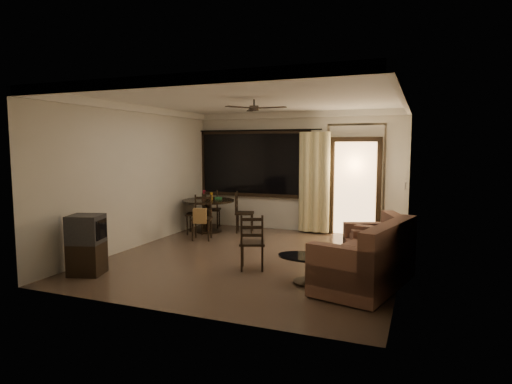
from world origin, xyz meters
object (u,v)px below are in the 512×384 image
at_px(dining_chair_south, 202,226).
at_px(side_chair, 252,253).
at_px(dining_chair_north, 211,216).
at_px(sofa, 369,262).
at_px(dining_chair_west, 197,221).
at_px(dining_chair_east, 244,220).
at_px(tv_cabinet, 87,245).
at_px(dining_table, 208,207).
at_px(armchair, 377,245).
at_px(coffee_table, 309,265).

bearing_deg(dining_chair_south, side_chair, -60.69).
distance_m(dining_chair_north, side_chair, 3.76).
bearing_deg(dining_chair_north, sofa, 123.74).
xyz_separation_m(dining_chair_west, side_chair, (2.28, -2.23, -0.01)).
bearing_deg(dining_chair_east, dining_chair_north, 58.67).
distance_m(dining_chair_west, side_chair, 3.19).
height_order(dining_chair_south, dining_chair_north, same).
distance_m(sofa, side_chair, 1.89).
bearing_deg(tv_cabinet, dining_table, 70.12).
relative_size(dining_chair_north, side_chair, 1.04).
relative_size(armchair, side_chair, 1.20).
distance_m(coffee_table, side_chair, 1.09).
relative_size(tv_cabinet, side_chair, 1.02).
height_order(dining_table, coffee_table, dining_table).
xyz_separation_m(dining_chair_west, sofa, (4.15, -2.48, 0.09)).
xyz_separation_m(dining_chair_south, dining_chair_north, (-0.44, 1.30, -0.02)).
xyz_separation_m(dining_chair_north, coffee_table, (3.32, -3.33, -0.01)).
bearing_deg(coffee_table, dining_chair_south, 144.78).
bearing_deg(armchair, tv_cabinet, -173.42).
bearing_deg(dining_table, side_chair, -49.69).
distance_m(dining_table, dining_chair_east, 0.89).
bearing_deg(dining_table, armchair, -21.59).
bearing_deg(dining_chair_north, armchair, 135.20).
bearing_deg(side_chair, coffee_table, 140.71).
height_order(dining_table, dining_chair_south, dining_table).
bearing_deg(dining_chair_west, side_chair, 27.28).
bearing_deg(dining_chair_north, coffee_table, 116.50).
xyz_separation_m(dining_table, coffee_table, (3.15, -2.85, -0.33)).
relative_size(sofa, side_chair, 2.10).
bearing_deg(dining_chair_west, dining_chair_east, 100.44).
relative_size(dining_chair_west, side_chair, 1.04).
relative_size(sofa, armchair, 1.74).
relative_size(dining_chair_east, dining_chair_south, 1.00).
xyz_separation_m(dining_chair_north, sofa, (4.16, -3.23, 0.09)).
relative_size(sofa, coffee_table, 2.09).
relative_size(dining_chair_east, dining_chair_north, 1.00).
distance_m(dining_chair_north, sofa, 5.27).
bearing_deg(sofa, armchair, 105.03).
bearing_deg(dining_chair_east, dining_chair_south, 135.70).
distance_m(dining_chair_south, armchair, 3.78).
bearing_deg(dining_chair_west, coffee_table, 33.68).
height_order(dining_chair_south, coffee_table, dining_chair_south).
distance_m(tv_cabinet, coffee_table, 3.43).
relative_size(dining_table, side_chair, 1.32).
distance_m(dining_chair_east, sofa, 4.39).
height_order(dining_chair_west, sofa, sofa).
relative_size(dining_table, dining_chair_east, 1.27).
xyz_separation_m(dining_chair_west, tv_cabinet, (-0.01, -3.42, 0.19)).
height_order(sofa, side_chair, sofa).
bearing_deg(coffee_table, armchair, 57.01).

